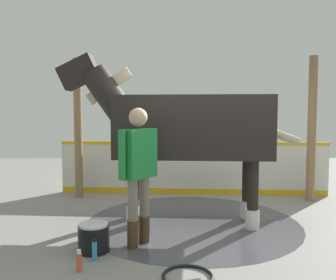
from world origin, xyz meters
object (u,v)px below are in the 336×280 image
Objects in this scene: horse at (185,128)px; hose_coil at (188,276)px; bottle_shampoo at (95,250)px; wash_bucket at (94,238)px; bottle_spray at (79,261)px; handler at (138,166)px.

hose_coil is (1.84, -0.07, -1.43)m from horse.
bottle_shampoo is (1.41, -1.09, -1.33)m from horse.
hose_coil is at bearing 57.49° from wash_bucket.
bottle_shampoo is 1.14× the size of bottle_spray.
wash_bucket is at bearing -166.77° from bottle_shampoo.
horse is at bearing 90.84° from handler.
bottle_spray is (0.53, -0.05, -0.06)m from wash_bucket.
bottle_spray is 0.44× the size of hose_coil.
wash_bucket is 1.61× the size of bottle_spray.
wash_bucket is (0.21, -0.53, -0.83)m from handler.
bottle_spray is at bearing -92.70° from handler.
wash_bucket is 1.30m from hose_coil.
handler is at bearing 136.18° from bottle_shampoo.
hose_coil is (0.16, 1.13, -0.09)m from bottle_spray.
handler is at bearing 60.44° from horse.
wash_bucket reaches higher than bottle_spray.
horse is 6.94× the size of hose_coil.
handler is at bearing 112.19° from wash_bucket.
bottle_spray is (0.26, -0.11, -0.01)m from bottle_shampoo.
handler is at bearing -148.30° from hose_coil.
wash_bucket is at bearing -123.02° from handler.
bottle_shampoo reaches higher than bottle_spray.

